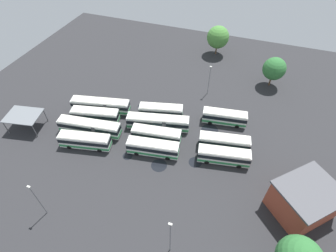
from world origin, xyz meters
name	(u,v)px	position (x,y,z in m)	size (l,w,h in m)	color
ground_plane	(158,134)	(0.00, 0.00, 0.00)	(107.48, 107.48, 0.00)	#28282B
bus_row0_slot0	(224,117)	(-13.61, -8.69, 1.82)	(10.52, 4.06, 3.43)	silver
bus_row0_slot2	(224,142)	(-15.03, -0.91, 1.82)	(11.04, 4.50, 3.43)	silver
bus_row0_slot3	(224,156)	(-15.64, 2.77, 1.82)	(10.90, 4.48, 3.43)	silver
bus_row1_slot0	(161,111)	(1.27, -5.68, 1.82)	(10.74, 5.03, 3.43)	silver
bus_row1_slot1	(158,122)	(0.55, -1.89, 1.82)	(14.55, 5.81, 3.43)	silver
bus_row1_slot2	(156,135)	(-0.49, 1.96, 1.82)	(11.09, 4.14, 3.43)	silver
bus_row1_slot3	(153,148)	(-1.14, 5.61, 1.82)	(11.21, 4.33, 3.43)	silver
bus_row2_slot0	(101,105)	(16.07, -2.75, 1.82)	(14.56, 5.62, 3.43)	silver
bus_row2_slot1	(95,115)	(15.49, 0.85, 1.82)	(11.47, 4.97, 3.43)	silver
bus_row2_slot2	(90,127)	(14.68, 4.72, 1.82)	(14.55, 4.56, 3.43)	silver
bus_row2_slot3	(85,141)	(13.48, 8.67, 1.82)	(11.39, 4.87, 3.43)	silver
depot_building	(304,200)	(-30.50, 8.98, 3.38)	(13.00, 12.98, 6.71)	#99422D
maintenance_shelter	(23,116)	(29.54, 8.07, 3.63)	(8.52, 7.08, 3.85)	slate
lamp_post_near_entrance	(170,237)	(-11.06, 23.22, 5.25)	(0.56, 0.28, 9.66)	slate
lamp_post_by_building	(209,79)	(-7.33, -18.50, 4.63)	(0.56, 0.28, 8.43)	slate
lamp_post_mid_lot	(38,199)	(11.78, 24.58, 4.82)	(0.56, 0.28, 8.80)	slate
tree_northwest	(218,37)	(-5.07, -39.54, 5.76)	(6.84, 6.84, 9.18)	brown
tree_north_edge	(274,69)	(-22.79, -27.84, 5.34)	(6.08, 6.08, 8.39)	brown
puddle_near_shelter	(142,106)	(7.33, -7.53, 0.00)	(1.97, 1.97, 0.01)	black
puddle_front_lane	(128,156)	(3.75, 8.20, 0.00)	(2.10, 2.10, 0.01)	black
puddle_between_rows	(159,165)	(-3.46, 8.24, 0.00)	(3.32, 3.32, 0.01)	black
puddle_centre_drain	(195,162)	(-10.33, 4.99, 0.00)	(2.76, 2.76, 0.01)	black
puddle_back_corner	(210,130)	(-11.09, -5.15, 0.00)	(3.98, 3.98, 0.01)	black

